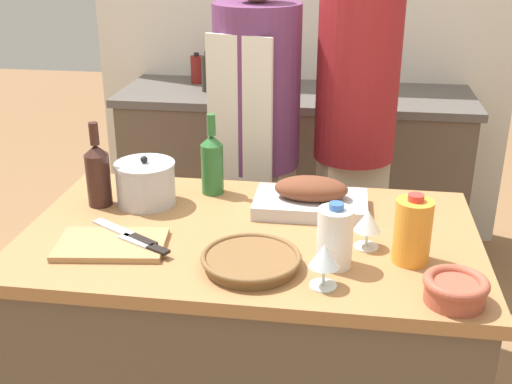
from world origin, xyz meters
TOP-DOWN VIEW (x-y plane):
  - kitchen_island at (0.00, 0.00)m, footprint 1.37×0.81m
  - back_counter at (0.00, 1.53)m, footprint 1.83×0.60m
  - back_wall at (0.00, 1.88)m, footprint 2.33×0.10m
  - roasting_pan at (0.17, 0.18)m, footprint 0.37×0.22m
  - wicker_basket at (0.04, -0.22)m, footprint 0.28×0.28m
  - cutting_board at (-0.38, -0.16)m, footprint 0.33×0.23m
  - stock_pot at (-0.38, 0.16)m, footprint 0.20×0.20m
  - mixing_bowl at (0.56, -0.32)m, footprint 0.16×0.16m
  - juice_jug at (0.47, -0.12)m, footprint 0.10×0.10m
  - milk_jug at (0.26, -0.17)m, footprint 0.10×0.10m
  - wine_bottle_green at (-0.18, 0.29)m, footprint 0.08×0.08m
  - wine_bottle_dark at (-0.52, 0.13)m, footprint 0.08×0.08m
  - wine_glass_left at (0.35, -0.05)m, footprint 0.08×0.08m
  - wine_glass_right at (0.24, -0.29)m, footprint 0.08×0.08m
  - knife_chef at (-0.35, -0.11)m, footprint 0.24×0.16m
  - knife_paring at (-0.28, -0.17)m, footprint 0.17×0.11m
  - condiment_bottle_tall at (-0.55, 1.67)m, footprint 0.07×0.07m
  - condiment_bottle_short at (-0.45, 1.49)m, footprint 0.06×0.06m
  - person_cook_aproned at (-0.10, 0.81)m, footprint 0.36×0.39m
  - person_cook_guest at (0.31, 0.86)m, footprint 0.33×0.33m

SIDE VIEW (x-z plane):
  - kitchen_island at x=0.00m, z-range 0.00..0.88m
  - back_counter at x=0.00m, z-range 0.00..0.93m
  - cutting_board at x=-0.38m, z-range 0.88..0.90m
  - knife_paring at x=-0.28m, z-range 0.89..0.90m
  - knife_chef at x=-0.35m, z-range 0.89..0.90m
  - wicker_basket at x=0.04m, z-range 0.88..0.92m
  - person_cook_aproned at x=-0.10m, z-range 0.09..1.74m
  - mixing_bowl at x=0.56m, z-range 0.88..0.95m
  - roasting_pan at x=0.17m, z-range 0.86..0.98m
  - stock_pot at x=-0.38m, z-range 0.87..1.03m
  - wine_glass_left at x=0.35m, z-range 0.90..1.02m
  - wine_glass_right at x=0.24m, z-range 0.90..1.02m
  - milk_jug at x=0.26m, z-range 0.87..1.05m
  - person_cook_guest at x=0.31m, z-range 0.10..1.83m
  - juice_jug at x=0.47m, z-range 0.87..1.07m
  - wine_bottle_green at x=-0.18m, z-range 0.85..1.13m
  - wine_bottle_dark at x=-0.52m, z-range 0.85..1.13m
  - condiment_bottle_tall at x=-0.55m, z-range 0.93..1.09m
  - condiment_bottle_short at x=-0.45m, z-range 0.93..1.13m
  - back_wall at x=0.00m, z-range 0.00..2.55m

